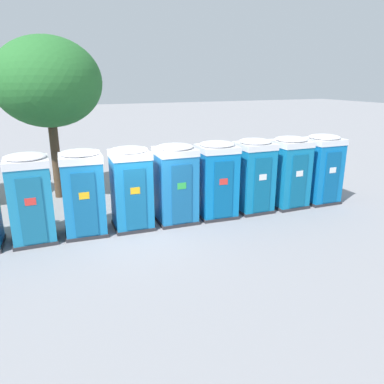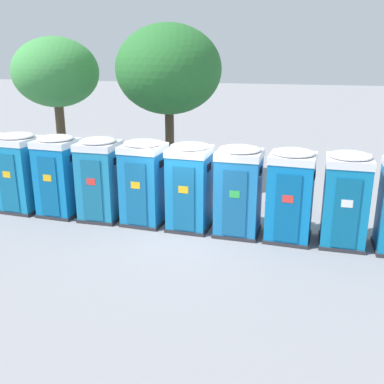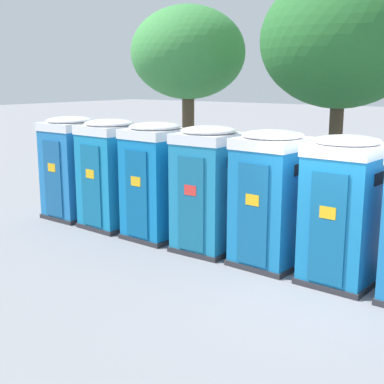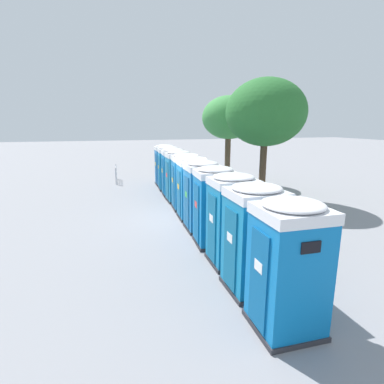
{
  "view_description": "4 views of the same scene",
  "coord_description": "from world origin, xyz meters",
  "px_view_note": "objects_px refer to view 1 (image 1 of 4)",
  "views": [
    {
      "loc": [
        -2.54,
        -10.41,
        4.46
      ],
      "look_at": [
        2.01,
        0.34,
        0.92
      ],
      "focal_mm": 35.0,
      "sensor_mm": 36.0,
      "label": 1
    },
    {
      "loc": [
        3.1,
        -11.55,
        5.01
      ],
      "look_at": [
        0.08,
        0.41,
        1.1
      ],
      "focal_mm": 42.0,
      "sensor_mm": 36.0,
      "label": 2
    },
    {
      "loc": [
        3.18,
        -8.13,
        3.45
      ],
      "look_at": [
        -3.26,
        0.52,
        1.15
      ],
      "focal_mm": 50.0,
      "sensor_mm": 36.0,
      "label": 3
    },
    {
      "loc": [
        11.45,
        -2.95,
        3.82
      ],
      "look_at": [
        -0.21,
        0.42,
        1.04
      ],
      "focal_mm": 28.0,
      "sensor_mm": 36.0,
      "label": 4
    }
  ],
  "objects_px": {
    "portapotty_3": "(30,198)",
    "portapotty_4": "(83,192)",
    "portapotty_5": "(131,188)",
    "portapotty_8": "(254,175)",
    "portapotty_9": "(289,172)",
    "street_tree_1": "(48,83)",
    "portapotty_6": "(176,183)",
    "portapotty_10": "(321,168)",
    "portapotty_7": "(216,179)"
  },
  "relations": [
    {
      "from": "portapotty_6",
      "to": "portapotty_9",
      "type": "height_order",
      "value": "same"
    },
    {
      "from": "portapotty_4",
      "to": "portapotty_7",
      "type": "relative_size",
      "value": 1.0
    },
    {
      "from": "portapotty_5",
      "to": "portapotty_7",
      "type": "bearing_deg",
      "value": -2.35
    },
    {
      "from": "portapotty_6",
      "to": "portapotty_10",
      "type": "bearing_deg",
      "value": -2.0
    },
    {
      "from": "street_tree_1",
      "to": "portapotty_7",
      "type": "bearing_deg",
      "value": -42.57
    },
    {
      "from": "portapotty_8",
      "to": "portapotty_4",
      "type": "bearing_deg",
      "value": 177.97
    },
    {
      "from": "portapotty_3",
      "to": "portapotty_9",
      "type": "xyz_separation_m",
      "value": [
        8.52,
        -0.29,
        -0.0
      ]
    },
    {
      "from": "portapotty_5",
      "to": "portapotty_9",
      "type": "xyz_separation_m",
      "value": [
        5.68,
        -0.2,
        -0.0
      ]
    },
    {
      "from": "portapotty_5",
      "to": "street_tree_1",
      "type": "distance_m",
      "value": 5.52
    },
    {
      "from": "portapotty_7",
      "to": "portapotty_10",
      "type": "xyz_separation_m",
      "value": [
        4.26,
        -0.14,
        0.0
      ]
    },
    {
      "from": "portapotty_4",
      "to": "portapotty_10",
      "type": "bearing_deg",
      "value": -2.24
    },
    {
      "from": "portapotty_8",
      "to": "portapotty_9",
      "type": "relative_size",
      "value": 1.0
    },
    {
      "from": "portapotty_9",
      "to": "portapotty_5",
      "type": "bearing_deg",
      "value": 177.96
    },
    {
      "from": "portapotty_3",
      "to": "portapotty_6",
      "type": "distance_m",
      "value": 4.26
    },
    {
      "from": "portapotty_4",
      "to": "portapotty_8",
      "type": "bearing_deg",
      "value": -2.03
    },
    {
      "from": "portapotty_7",
      "to": "portapotty_10",
      "type": "distance_m",
      "value": 4.26
    },
    {
      "from": "portapotty_5",
      "to": "portapotty_7",
      "type": "xyz_separation_m",
      "value": [
        2.84,
        -0.12,
        -0.0
      ]
    },
    {
      "from": "portapotty_6",
      "to": "portapotty_9",
      "type": "relative_size",
      "value": 1.0
    },
    {
      "from": "portapotty_8",
      "to": "portapotty_9",
      "type": "bearing_deg",
      "value": -3.12
    },
    {
      "from": "street_tree_1",
      "to": "portapotty_10",
      "type": "bearing_deg",
      "value": -26.47
    },
    {
      "from": "portapotty_6",
      "to": "portapotty_7",
      "type": "height_order",
      "value": "same"
    },
    {
      "from": "portapotty_6",
      "to": "portapotty_8",
      "type": "relative_size",
      "value": 1.0
    },
    {
      "from": "portapotty_5",
      "to": "portapotty_9",
      "type": "relative_size",
      "value": 1.0
    },
    {
      "from": "portapotty_3",
      "to": "portapotty_4",
      "type": "xyz_separation_m",
      "value": [
        1.42,
        -0.02,
        -0.0
      ]
    },
    {
      "from": "portapotty_6",
      "to": "portapotty_8",
      "type": "bearing_deg",
      "value": -1.34
    },
    {
      "from": "portapotty_3",
      "to": "portapotty_6",
      "type": "height_order",
      "value": "same"
    },
    {
      "from": "portapotty_4",
      "to": "portapotty_8",
      "type": "distance_m",
      "value": 5.68
    },
    {
      "from": "portapotty_9",
      "to": "portapotty_3",
      "type": "bearing_deg",
      "value": 178.02
    },
    {
      "from": "portapotty_8",
      "to": "portapotty_7",
      "type": "bearing_deg",
      "value": 179.64
    },
    {
      "from": "portapotty_6",
      "to": "portapotty_3",
      "type": "bearing_deg",
      "value": 177.98
    },
    {
      "from": "portapotty_3",
      "to": "portapotty_8",
      "type": "height_order",
      "value": "same"
    },
    {
      "from": "portapotty_6",
      "to": "portapotty_9",
      "type": "distance_m",
      "value": 4.26
    },
    {
      "from": "portapotty_3",
      "to": "street_tree_1",
      "type": "bearing_deg",
      "value": 76.75
    },
    {
      "from": "portapotty_9",
      "to": "portapotty_7",
      "type": "bearing_deg",
      "value": 178.26
    },
    {
      "from": "portapotty_3",
      "to": "portapotty_4",
      "type": "distance_m",
      "value": 1.42
    },
    {
      "from": "portapotty_7",
      "to": "street_tree_1",
      "type": "xyz_separation_m",
      "value": [
        -4.71,
        4.32,
        3.04
      ]
    },
    {
      "from": "portapotty_3",
      "to": "portapotty_5",
      "type": "distance_m",
      "value": 2.84
    },
    {
      "from": "street_tree_1",
      "to": "portapotty_3",
      "type": "bearing_deg",
      "value": -103.25
    },
    {
      "from": "portapotty_8",
      "to": "portapotty_10",
      "type": "xyz_separation_m",
      "value": [
        2.84,
        -0.13,
        -0.0
      ]
    },
    {
      "from": "portapotty_6",
      "to": "portapotty_4",
      "type": "bearing_deg",
      "value": 177.28
    },
    {
      "from": "portapotty_3",
      "to": "portapotty_7",
      "type": "bearing_deg",
      "value": -2.1
    },
    {
      "from": "portapotty_8",
      "to": "street_tree_1",
      "type": "relative_size",
      "value": 0.43
    },
    {
      "from": "portapotty_4",
      "to": "portapotty_5",
      "type": "distance_m",
      "value": 1.42
    },
    {
      "from": "portapotty_6",
      "to": "portapotty_10",
      "type": "xyz_separation_m",
      "value": [
        5.68,
        -0.2,
        0.0
      ]
    },
    {
      "from": "portapotty_3",
      "to": "portapotty_5",
      "type": "bearing_deg",
      "value": -1.85
    },
    {
      "from": "portapotty_4",
      "to": "street_tree_1",
      "type": "height_order",
      "value": "street_tree_1"
    },
    {
      "from": "portapotty_5",
      "to": "portapotty_8",
      "type": "distance_m",
      "value": 4.26
    },
    {
      "from": "street_tree_1",
      "to": "portapotty_9",
      "type": "bearing_deg",
      "value": -30.3
    },
    {
      "from": "portapotty_4",
      "to": "portapotty_7",
      "type": "xyz_separation_m",
      "value": [
        4.26,
        -0.19,
        -0.0
      ]
    },
    {
      "from": "portapotty_7",
      "to": "street_tree_1",
      "type": "relative_size",
      "value": 0.43
    }
  ]
}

